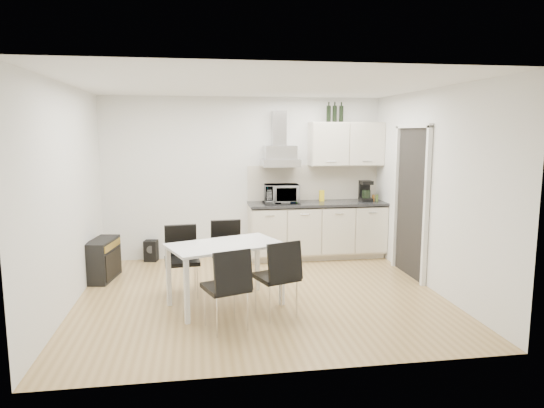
% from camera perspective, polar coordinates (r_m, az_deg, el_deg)
% --- Properties ---
extents(ground, '(4.50, 4.50, 0.00)m').
position_cam_1_polar(ground, '(6.24, -1.35, -10.68)').
color(ground, tan).
rests_on(ground, ground).
extents(wall_back, '(4.50, 0.10, 2.60)m').
position_cam_1_polar(wall_back, '(7.91, -3.27, 3.07)').
color(wall_back, silver).
rests_on(wall_back, ground).
extents(wall_front, '(4.50, 0.10, 2.60)m').
position_cam_1_polar(wall_front, '(3.99, 2.33, -2.37)').
color(wall_front, silver).
rests_on(wall_front, ground).
extents(wall_left, '(0.10, 4.00, 2.60)m').
position_cam_1_polar(wall_left, '(6.08, -22.94, 0.74)').
color(wall_left, silver).
rests_on(wall_left, ground).
extents(wall_right, '(0.10, 4.00, 2.60)m').
position_cam_1_polar(wall_right, '(6.61, 18.32, 1.57)').
color(wall_right, silver).
rests_on(wall_right, ground).
extents(ceiling, '(4.50, 4.50, 0.00)m').
position_cam_1_polar(ceiling, '(5.92, -1.44, 13.84)').
color(ceiling, white).
rests_on(ceiling, wall_back).
extents(doorway, '(0.08, 1.04, 2.10)m').
position_cam_1_polar(doorway, '(7.12, 15.94, 0.11)').
color(doorway, white).
rests_on(doorway, ground).
extents(kitchenette, '(2.22, 0.64, 2.52)m').
position_cam_1_polar(kitchenette, '(7.92, 5.52, -0.38)').
color(kitchenette, beige).
rests_on(kitchenette, ground).
extents(dining_table, '(1.46, 1.13, 0.75)m').
position_cam_1_polar(dining_table, '(5.74, -5.55, -5.57)').
color(dining_table, white).
rests_on(dining_table, ground).
extents(chair_far_left, '(0.48, 0.54, 0.88)m').
position_cam_1_polar(chair_far_left, '(6.19, -10.53, -6.71)').
color(chair_far_left, black).
rests_on(chair_far_left, ground).
extents(chair_far_right, '(0.47, 0.53, 0.88)m').
position_cam_1_polar(chair_far_right, '(6.44, -5.21, -6.01)').
color(chair_far_right, black).
rests_on(chair_far_right, ground).
extents(chair_near_left, '(0.58, 0.62, 0.88)m').
position_cam_1_polar(chair_near_left, '(5.13, -5.47, -9.83)').
color(chair_near_left, black).
rests_on(chair_near_left, ground).
extents(chair_near_right, '(0.58, 0.62, 0.88)m').
position_cam_1_polar(chair_near_right, '(5.46, 0.46, -8.66)').
color(chair_near_right, black).
rests_on(chair_near_right, ground).
extents(guitar_amp, '(0.41, 0.72, 0.57)m').
position_cam_1_polar(guitar_amp, '(7.19, -19.27, -6.17)').
color(guitar_amp, black).
rests_on(guitar_amp, ground).
extents(floor_speaker, '(0.23, 0.21, 0.33)m').
position_cam_1_polar(floor_speaker, '(8.00, -14.03, -5.35)').
color(floor_speaker, black).
rests_on(floor_speaker, ground).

